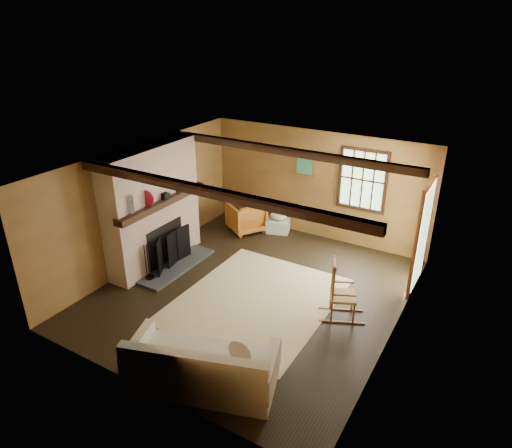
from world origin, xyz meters
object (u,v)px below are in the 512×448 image
Objects in this scene: fireplace at (154,212)px; laundry_basket at (278,226)px; sofa at (202,369)px; rocking_chair at (341,294)px; armchair at (246,216)px.

fireplace reaches higher than laundry_basket.
fireplace is 3.75m from sofa.
rocking_chair is (3.85, 0.10, -0.66)m from fireplace.
fireplace is at bearing -120.29° from laundry_basket.
laundry_basket is (1.44, 2.47, -0.95)m from fireplace.
fireplace is 3.01m from laundry_basket.
sofa is at bearing 133.29° from rocking_chair.
laundry_basket is at bearing 88.20° from sofa.
laundry_basket is at bearing 59.71° from fireplace.
fireplace reaches higher than rocking_chair.
laundry_basket is at bearing 146.87° from armchair.
rocking_chair reaches higher than sofa.
armchair is at bearing 96.82° from sofa.
rocking_chair reaches higher than armchair.
armchair is at bearing 32.24° from rocking_chair.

